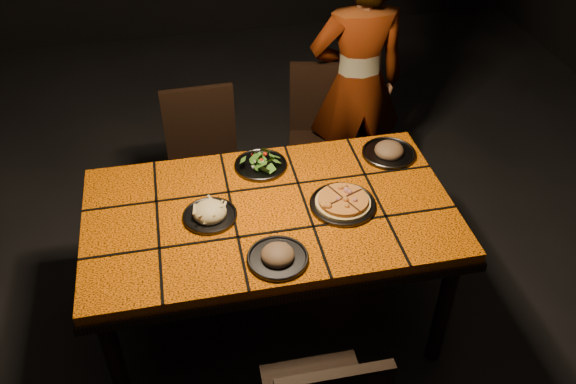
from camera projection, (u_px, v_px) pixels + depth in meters
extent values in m
cube|color=black|center=(272.00, 322.00, 3.14)|extent=(6.00, 7.00, 0.04)
cube|color=orange|center=(270.00, 213.00, 2.66)|extent=(1.60, 0.90, 0.05)
cube|color=black|center=(270.00, 221.00, 2.69)|extent=(1.62, 0.92, 0.04)
cylinder|color=black|center=(117.00, 366.00, 2.52)|extent=(0.07, 0.07, 0.66)
cylinder|color=black|center=(443.00, 311.00, 2.75)|extent=(0.07, 0.07, 0.66)
cylinder|color=black|center=(118.00, 244.00, 3.08)|extent=(0.07, 0.07, 0.66)
cylinder|color=black|center=(389.00, 206.00, 3.31)|extent=(0.07, 0.07, 0.66)
cube|color=black|center=(207.00, 176.00, 3.37)|extent=(0.40, 0.40, 0.04)
cube|color=black|center=(199.00, 123.00, 3.36)|extent=(0.39, 0.05, 0.43)
cylinder|color=black|center=(185.00, 228.00, 3.36)|extent=(0.03, 0.03, 0.40)
cylinder|color=black|center=(242.00, 219.00, 3.42)|extent=(0.03, 0.03, 0.40)
cylinder|color=black|center=(180.00, 193.00, 3.60)|extent=(0.03, 0.03, 0.40)
cylinder|color=black|center=(233.00, 185.00, 3.66)|extent=(0.03, 0.03, 0.40)
cube|color=black|center=(323.00, 149.00, 3.56)|extent=(0.48, 0.48, 0.04)
cube|color=black|center=(324.00, 98.00, 3.55)|extent=(0.40, 0.13, 0.44)
cylinder|color=black|center=(294.00, 195.00, 3.58)|extent=(0.03, 0.03, 0.41)
cylinder|color=black|center=(349.00, 197.00, 3.57)|extent=(0.03, 0.03, 0.41)
cylinder|color=black|center=(296.00, 163.00, 3.83)|extent=(0.03, 0.03, 0.41)
cylinder|color=black|center=(347.00, 164.00, 3.82)|extent=(0.03, 0.03, 0.41)
imported|color=brown|center=(357.00, 84.00, 3.47)|extent=(0.56, 0.38, 1.53)
cylinder|color=#36363B|center=(343.00, 205.00, 2.66)|extent=(0.29, 0.29, 0.01)
torus|color=#36363B|center=(343.00, 203.00, 2.66)|extent=(0.29, 0.29, 0.01)
cylinder|color=tan|center=(343.00, 203.00, 2.65)|extent=(0.32, 0.32, 0.01)
cylinder|color=#F2A13E|center=(343.00, 200.00, 2.64)|extent=(0.29, 0.29, 0.02)
cylinder|color=#36363B|center=(210.00, 216.00, 2.60)|extent=(0.23, 0.23, 0.01)
torus|color=#36363B|center=(210.00, 215.00, 2.60)|extent=(0.23, 0.23, 0.01)
ellipsoid|color=beige|center=(210.00, 212.00, 2.59)|extent=(0.14, 0.14, 0.08)
cylinder|color=#36363B|center=(261.00, 166.00, 2.88)|extent=(0.25, 0.25, 0.01)
torus|color=#36363B|center=(261.00, 164.00, 2.88)|extent=(0.25, 0.25, 0.01)
cylinder|color=#36363B|center=(278.00, 259.00, 2.41)|extent=(0.25, 0.25, 0.01)
torus|color=#36363B|center=(278.00, 257.00, 2.40)|extent=(0.25, 0.25, 0.01)
ellipsoid|color=brown|center=(278.00, 254.00, 2.39)|extent=(0.15, 0.15, 0.08)
cylinder|color=#36363B|center=(389.00, 154.00, 2.96)|extent=(0.26, 0.26, 0.01)
torus|color=#36363B|center=(389.00, 152.00, 2.95)|extent=(0.26, 0.26, 0.01)
ellipsoid|color=brown|center=(389.00, 149.00, 2.94)|extent=(0.16, 0.16, 0.09)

